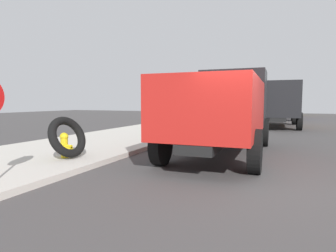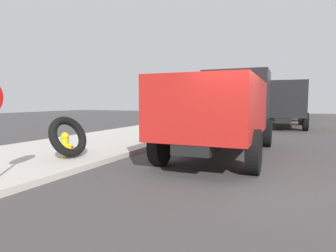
% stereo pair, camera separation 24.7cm
% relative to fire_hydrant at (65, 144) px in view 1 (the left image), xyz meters
% --- Properties ---
extents(ground_plane, '(80.00, 80.00, 0.00)m').
position_rel_fire_hydrant_xyz_m(ground_plane, '(0.29, -5.22, -0.54)').
color(ground_plane, '#423F3F').
extents(sidewalk_curb, '(36.00, 5.00, 0.15)m').
position_rel_fire_hydrant_xyz_m(sidewalk_curb, '(0.29, 1.28, -0.46)').
color(sidewalk_curb, '#BCB7AD').
rests_on(sidewalk_curb, ground).
extents(fire_hydrant, '(0.24, 0.53, 0.73)m').
position_rel_fire_hydrant_xyz_m(fire_hydrant, '(0.00, 0.00, 0.00)').
color(fire_hydrant, yellow).
rests_on(fire_hydrant, sidewalk_curb).
extents(loose_tire, '(1.29, 0.82, 1.22)m').
position_rel_fire_hydrant_xyz_m(loose_tire, '(0.01, -0.11, 0.22)').
color(loose_tire, black).
rests_on(loose_tire, sidewalk_curb).
extents(dump_truck_red, '(7.07, 2.96, 3.00)m').
position_rel_fire_hydrant_xyz_m(dump_truck_red, '(3.35, -3.84, 1.07)').
color(dump_truck_red, red).
rests_on(dump_truck_red, ground).
extents(dump_truck_orange, '(7.11, 3.07, 3.00)m').
position_rel_fire_hydrant_xyz_m(dump_truck_orange, '(14.84, -5.16, 1.07)').
color(dump_truck_orange, orange).
rests_on(dump_truck_orange, ground).
extents(dump_truck_blue, '(7.03, 2.88, 3.00)m').
position_rel_fire_hydrant_xyz_m(dump_truck_blue, '(24.11, -4.98, 1.07)').
color(dump_truck_blue, '#1E3899').
rests_on(dump_truck_blue, ground).
extents(dump_truck_yellow, '(7.11, 3.06, 3.00)m').
position_rel_fire_hydrant_xyz_m(dump_truck_yellow, '(33.39, -5.40, 1.07)').
color(dump_truck_yellow, gold).
rests_on(dump_truck_yellow, ground).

